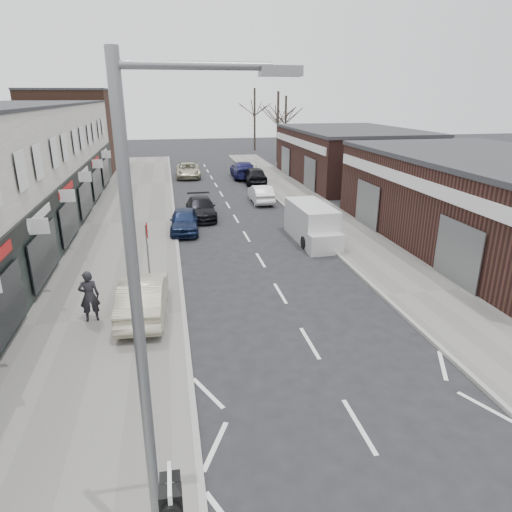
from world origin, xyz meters
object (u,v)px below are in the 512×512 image
parked_car_left_a (184,221)px  parked_car_left_b (201,208)px  parked_car_right_b (255,175)px  warning_sign (147,234)px  parked_car_left_c (188,170)px  sedan_on_pavement (143,297)px  parked_car_right_a (261,194)px  street_lamp (152,329)px  pedestrian (89,296)px  white_van (312,224)px  parked_car_right_c (243,170)px

parked_car_left_a → parked_car_left_b: (1.20, 3.08, -0.02)m
parked_car_left_b → parked_car_right_b: size_ratio=1.00×
warning_sign → parked_car_left_c: warning_sign is taller
sedan_on_pavement → parked_car_right_a: sedan_on_pavement is taller
sedan_on_pavement → parked_car_right_a: (7.86, 17.53, -0.18)m
street_lamp → parked_car_left_c: (2.33, 39.24, -3.94)m
pedestrian → parked_car_left_c: bearing=-108.1°
street_lamp → white_van: (7.93, 17.44, -3.68)m
warning_sign → parked_car_left_c: bearing=83.6°
street_lamp → parked_car_left_c: street_lamp is taller
pedestrian → parked_car_left_b: pedestrian is taller
sedan_on_pavement → parked_car_right_c: parked_car_right_c is taller
warning_sign → white_van: warning_sign is taller
pedestrian → parked_car_right_c: (10.13, 28.51, -0.27)m
parked_car_right_a → parked_car_right_b: bearing=-96.4°
white_van → parked_car_right_a: size_ratio=1.29×
street_lamp → sedan_on_pavement: street_lamp is taller
pedestrian → parked_car_right_c: size_ratio=0.34×
sedan_on_pavement → parked_car_left_b: sedan_on_pavement is taller
sedan_on_pavement → parked_car_right_a: 19.22m
parked_car_right_c → parked_car_left_a: bearing=72.7°
white_van → sedan_on_pavement: 11.69m
sedan_on_pavement → parked_car_right_b: size_ratio=0.96×
white_van → parked_car_left_b: white_van is taller
white_van → pedestrian: 13.14m
parked_car_left_b → parked_car_right_c: parked_car_right_c is taller
warning_sign → parked_car_left_c: (2.96, 26.44, -1.52)m
parked_car_left_b → parked_car_right_a: size_ratio=1.14×
parked_car_left_a → parked_car_right_a: 8.99m
street_lamp → pedestrian: bearing=105.1°
warning_sign → parked_car_right_c: warning_sign is taller
pedestrian → parked_car_right_b: bearing=-121.6°
pedestrian → white_van: bearing=-151.8°
white_van → parked_car_right_b: 17.25m
warning_sign → parked_car_right_a: 16.38m
parked_car_right_a → parked_car_right_c: parked_car_right_c is taller
sedan_on_pavement → parked_car_left_c: bearing=-92.7°
white_van → pedestrian: size_ratio=2.76×
parked_car_left_a → parked_car_left_b: bearing=72.2°
parked_car_left_b → parked_car_right_a: same height
street_lamp → parked_car_left_b: (2.33, 23.50, -3.96)m
parked_car_right_b → parked_car_right_a: bearing=84.6°
parked_car_left_a → parked_car_right_a: bearing=52.0°
parked_car_right_b → sedan_on_pavement: bearing=72.4°
white_van → parked_car_left_a: bearing=154.7°
pedestrian → parked_car_left_c: size_ratio=0.38×
parked_car_right_b → parked_car_left_c: bearing=-36.8°
parked_car_right_b → street_lamp: bearing=78.7°
pedestrian → parked_car_left_a: 11.49m
parked_car_left_b → pedestrian: bearing=-109.0°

